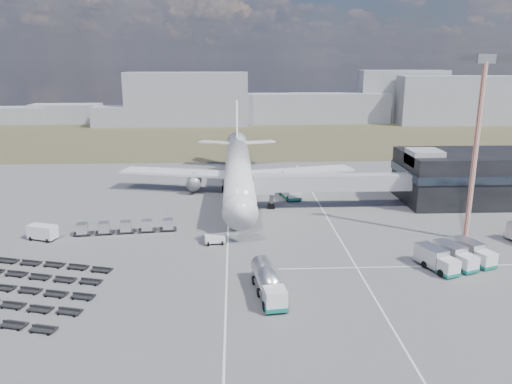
{
  "coord_description": "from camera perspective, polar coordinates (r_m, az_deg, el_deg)",
  "views": [
    {
      "loc": [
        -0.8,
        -71.34,
        28.09
      ],
      "look_at": [
        3.16,
        18.16,
        4.0
      ],
      "focal_mm": 35.0,
      "sensor_mm": 36.0,
      "label": 1
    }
  ],
  "objects": [
    {
      "name": "ground",
      "position": [
        76.68,
        -1.77,
        -6.45
      ],
      "size": [
        420.0,
        420.0,
        0.0
      ],
      "primitive_type": "plane",
      "color": "#565659",
      "rests_on": "ground"
    },
    {
      "name": "grass_strip",
      "position": [
        183.51,
        -2.27,
        6.23
      ],
      "size": [
        420.0,
        90.0,
        0.01
      ],
      "primitive_type": "cube",
      "color": "#49442C",
      "rests_on": "ground"
    },
    {
      "name": "terminal",
      "position": [
        109.38,
        23.91,
        1.69
      ],
      "size": [
        30.4,
        16.4,
        11.0
      ],
      "color": "black",
      "rests_on": "ground"
    },
    {
      "name": "catering_truck",
      "position": [
        103.49,
        3.89,
        0.2
      ],
      "size": [
        4.18,
        7.34,
        3.17
      ],
      "rotation": [
        0.0,
        0.0,
        0.21
      ],
      "color": "silver",
      "rests_on": "ground"
    },
    {
      "name": "jet_bridge",
      "position": [
        96.08,
        7.56,
        1.04
      ],
      "size": [
        30.3,
        3.8,
        7.05
      ],
      "color": "#939399",
      "rests_on": "ground"
    },
    {
      "name": "service_trucks_near",
      "position": [
        75.28,
        21.79,
        -6.79
      ],
      "size": [
        10.74,
        9.46,
        2.72
      ],
      "rotation": [
        0.0,
        0.0,
        0.36
      ],
      "color": "silver",
      "rests_on": "ground"
    },
    {
      "name": "pushback_tug",
      "position": [
        78.47,
        -4.73,
        -5.42
      ],
      "size": [
        3.37,
        2.22,
        1.43
      ],
      "primitive_type": "cube",
      "rotation": [
        0.0,
        0.0,
        0.15
      ],
      "color": "silver",
      "rests_on": "ground"
    },
    {
      "name": "baggage_dollies",
      "position": [
        69.75,
        -25.82,
        -10.01
      ],
      "size": [
        23.77,
        21.39,
        0.66
      ],
      "rotation": [
        0.0,
        0.0,
        -0.27
      ],
      "color": "black",
      "rests_on": "ground"
    },
    {
      "name": "floodlight_mast",
      "position": [
        83.43,
        23.79,
        4.3
      ],
      "size": [
        2.66,
        2.21,
        28.67
      ],
      "rotation": [
        0.0,
        0.0,
        -0.01
      ],
      "color": "#AE361B",
      "rests_on": "ground"
    },
    {
      "name": "airliner",
      "position": [
        106.2,
        -2.04,
        2.64
      ],
      "size": [
        51.59,
        64.53,
        17.62
      ],
      "color": "silver",
      "rests_on": "ground"
    },
    {
      "name": "skyline",
      "position": [
        221.71,
        -0.09,
        10.11
      ],
      "size": [
        296.6,
        25.58,
        22.88
      ],
      "color": "gray",
      "rests_on": "ground"
    },
    {
      "name": "fuel_tanker",
      "position": [
        61.67,
        1.4,
        -10.33
      ],
      "size": [
        3.98,
        10.54,
        3.32
      ],
      "rotation": [
        0.0,
        0.0,
        0.14
      ],
      "color": "silver",
      "rests_on": "ground"
    },
    {
      "name": "utility_van",
      "position": [
        86.71,
        -23.21,
        -4.28
      ],
      "size": [
        4.99,
        3.5,
        2.41
      ],
      "primitive_type": "cube",
      "rotation": [
        0.0,
        0.0,
        -0.35
      ],
      "color": "silver",
      "rests_on": "ground"
    },
    {
      "name": "lane_markings",
      "position": [
        80.17,
        5.23,
        -5.52
      ],
      "size": [
        47.12,
        110.0,
        0.01
      ],
      "color": "silver",
      "rests_on": "ground"
    },
    {
      "name": "uld_row",
      "position": [
        85.53,
        -14.66,
        -3.86
      ],
      "size": [
        16.68,
        3.75,
        1.82
      ],
      "rotation": [
        0.0,
        0.0,
        0.12
      ],
      "color": "black",
      "rests_on": "ground"
    }
  ]
}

